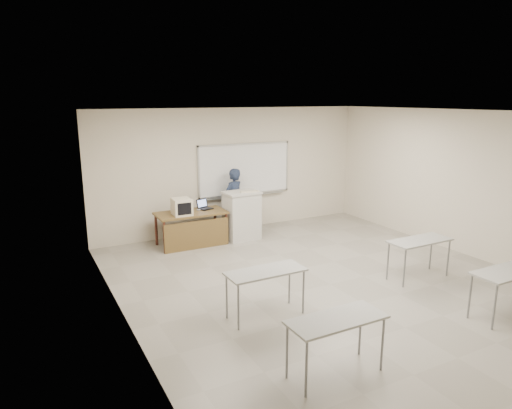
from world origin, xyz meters
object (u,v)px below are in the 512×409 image
crt_monitor (182,207)px  laptop (205,206)px  whiteboard (245,170)px  instructor_desk (193,222)px  presenter (233,201)px  keyboard (250,192)px  mouse (198,210)px  podium (242,215)px

crt_monitor → laptop: crt_monitor is taller
whiteboard → instructor_desk: 2.07m
instructor_desk → laptop: laptop is taller
laptop → presenter: (0.84, 0.25, -0.01)m
crt_monitor → keyboard: (1.58, -0.16, 0.21)m
instructor_desk → mouse: (0.20, 0.16, 0.21)m
laptop → crt_monitor: bearing=-176.6°
whiteboard → crt_monitor: bearing=-157.7°
mouse → presenter: (1.04, 0.36, 0.02)m
keyboard → presenter: 0.77m
crt_monitor → laptop: size_ratio=1.48×
keyboard → laptop: bearing=168.8°
podium → mouse: podium is taller
podium → laptop: (-0.78, 0.31, 0.24)m
crt_monitor → laptop: bearing=25.4°
crt_monitor → keyboard: 1.60m
whiteboard → presenter: (-0.44, -0.26, -0.69)m
podium → mouse: bearing=165.2°
podium → whiteboard: bearing=56.1°
crt_monitor → whiteboard: bearing=24.6°
whiteboard → podium: (-0.50, -0.83, -0.91)m
instructor_desk → podium: 1.18m
podium → crt_monitor: bearing=175.8°
laptop → keyboard: size_ratio=0.69×
crt_monitor → laptop: 0.72m
presenter → podium: bearing=60.6°
crt_monitor → mouse: crt_monitor is taller
instructor_desk → keyboard: keyboard is taller
whiteboard → keyboard: (-0.35, -0.95, -0.34)m
whiteboard → keyboard: 1.07m
mouse → laptop: bearing=42.2°
podium → laptop: 0.88m
whiteboard → keyboard: bearing=-110.3°
podium → laptop: podium is taller
instructor_desk → podium: size_ratio=1.37×
mouse → instructor_desk: bearing=-126.0°
podium → laptop: bearing=155.4°
laptop → instructor_desk: bearing=-166.1°
presenter → mouse: bearing=-4.7°
instructor_desk → podium: bearing=-1.8°
crt_monitor → presenter: size_ratio=0.28×
crt_monitor → presenter: presenter is taller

